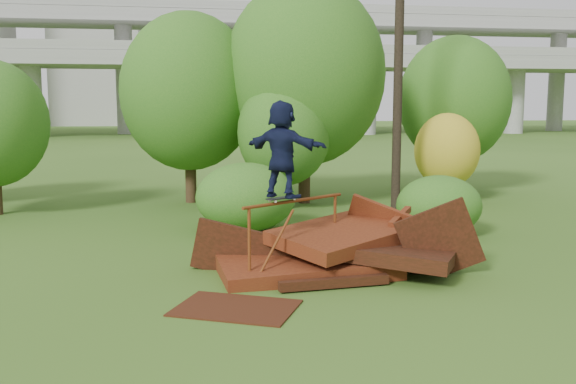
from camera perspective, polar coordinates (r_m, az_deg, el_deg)
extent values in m
plane|color=#2D5116|center=(11.43, 5.71, -9.23)|extent=(240.00, 240.00, 0.00)
cube|color=#49190D|center=(12.87, 1.57, -6.42)|extent=(3.58, 2.35, 0.57)
cube|color=black|center=(12.91, 8.41, -5.37)|extent=(3.25, 2.89, 0.54)
cube|color=#49190D|center=(13.12, 4.85, -3.84)|extent=(3.26, 2.99, 0.57)
cube|color=black|center=(13.05, 13.32, -4.31)|extent=(1.82, 0.50, 1.79)
cube|color=#49190D|center=(14.18, 7.96, -3.64)|extent=(1.46, 1.29, 1.74)
cube|color=black|center=(13.05, -3.97, -5.47)|extent=(2.16, 0.77, 1.43)
cube|color=black|center=(11.82, 4.15, -8.03)|extent=(2.10, 0.39, 0.17)
cube|color=#49190D|center=(13.95, 9.93, -2.19)|extent=(0.84, 1.08, 0.30)
cylinder|color=brown|center=(11.91, -3.46, -4.86)|extent=(0.06, 0.06, 1.46)
cylinder|color=brown|center=(13.54, 4.18, -3.33)|extent=(0.06, 0.06, 1.46)
cylinder|color=brown|center=(12.57, 0.62, -0.79)|extent=(2.24, 1.57, 0.06)
cube|color=black|center=(12.32, -0.52, -0.52)|extent=(0.69, 0.55, 0.02)
cylinder|color=silver|center=(12.10, -1.13, -0.85)|extent=(0.06, 0.05, 0.05)
cylinder|color=silver|center=(12.21, -1.62, -0.77)|extent=(0.06, 0.05, 0.05)
cylinder|color=silver|center=(12.44, 0.57, -0.61)|extent=(0.06, 0.05, 0.05)
cylinder|color=silver|center=(12.55, 0.08, -0.54)|extent=(0.06, 0.05, 0.05)
imported|color=#111635|center=(12.22, -0.52, 3.84)|extent=(1.66, 1.54, 1.85)
cube|color=#3A190C|center=(10.76, -4.66, -10.23)|extent=(2.34, 2.08, 0.03)
cylinder|color=black|center=(22.24, -8.64, 1.70)|extent=(0.38, 0.38, 2.04)
ellipsoid|color=#1B5516|center=(22.12, -8.79, 8.81)|extent=(4.63, 4.63, 5.32)
cylinder|color=black|center=(20.53, -0.35, 0.34)|extent=(0.32, 0.32, 1.36)
ellipsoid|color=#1B5516|center=(20.38, -0.35, 5.35)|extent=(2.97, 2.97, 3.42)
cylinder|color=black|center=(21.87, 1.46, 2.10)|extent=(0.40, 0.40, 2.36)
ellipsoid|color=#1B5516|center=(21.79, 1.49, 10.50)|extent=(5.39, 5.39, 6.20)
cylinder|color=black|center=(22.75, 13.83, 0.32)|extent=(0.28, 0.28, 0.96)
ellipsoid|color=#A58C19|center=(22.63, 13.94, 3.61)|extent=(2.22, 2.22, 2.55)
cylinder|color=black|center=(25.72, 14.37, 2.23)|extent=(0.37, 0.37, 1.93)
ellipsoid|color=#1B5516|center=(25.62, 14.57, 7.93)|extent=(4.24, 4.24, 4.88)
ellipsoid|color=#1B5516|center=(16.94, -3.77, -0.47)|extent=(2.64, 2.44, 1.83)
ellipsoid|color=#1B5516|center=(16.84, 13.27, -1.18)|extent=(2.19, 2.01, 1.55)
cylinder|color=black|center=(20.30, 9.82, 12.30)|extent=(0.28, 0.28, 9.96)
cube|color=gray|center=(70.75, -7.34, 11.47)|extent=(160.00, 9.00, 1.40)
cube|color=gray|center=(77.20, -7.59, 14.87)|extent=(160.00, 9.00, 1.40)
cylinder|color=gray|center=(72.14, -21.86, 7.73)|extent=(2.20, 2.20, 8.00)
cylinder|color=gray|center=(70.60, -7.29, 8.22)|extent=(2.20, 2.20, 8.00)
cylinder|color=gray|center=(73.58, 7.01, 8.21)|extent=(2.20, 2.20, 8.00)
cube|color=#9E9E99|center=(113.80, -16.56, 12.81)|extent=(14.00, 14.00, 28.00)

